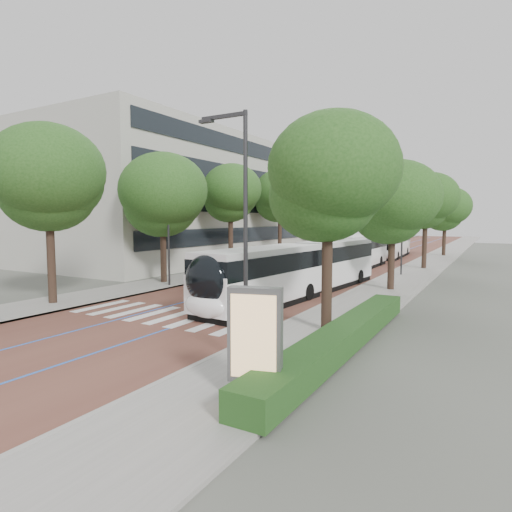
{
  "coord_description": "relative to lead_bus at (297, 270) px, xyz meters",
  "views": [
    {
      "loc": [
        13.86,
        -14.66,
        4.75
      ],
      "look_at": [
        0.52,
        8.63,
        2.4
      ],
      "focal_mm": 30.0,
      "sensor_mm": 36.0,
      "label": 1
    }
  ],
  "objects": [
    {
      "name": "ground",
      "position": [
        -3.21,
        -9.02,
        -1.63
      ],
      "size": [
        160.0,
        160.0,
        0.0
      ],
      "primitive_type": "plane",
      "color": "#51544C",
      "rests_on": "ground"
    },
    {
      "name": "road",
      "position": [
        -3.21,
        30.98,
        -1.62
      ],
      "size": [
        11.0,
        140.0,
        0.02
      ],
      "primitive_type": "cube",
      "color": "brown",
      "rests_on": "ground"
    },
    {
      "name": "sidewalk_left",
      "position": [
        -10.71,
        30.98,
        -1.57
      ],
      "size": [
        4.0,
        140.0,
        0.12
      ],
      "primitive_type": "cube",
      "color": "gray",
      "rests_on": "ground"
    },
    {
      "name": "sidewalk_right",
      "position": [
        4.29,
        30.98,
        -1.57
      ],
      "size": [
        4.0,
        140.0,
        0.12
      ],
      "primitive_type": "cube",
      "color": "gray",
      "rests_on": "ground"
    },
    {
      "name": "kerb_left",
      "position": [
        -8.81,
        30.98,
        -1.57
      ],
      "size": [
        0.2,
        140.0,
        0.14
      ],
      "primitive_type": "cube",
      "color": "gray",
      "rests_on": "ground"
    },
    {
      "name": "kerb_right",
      "position": [
        2.39,
        30.98,
        -1.57
      ],
      "size": [
        0.2,
        140.0,
        0.14
      ],
      "primitive_type": "cube",
      "color": "gray",
      "rests_on": "ground"
    },
    {
      "name": "zebra_crossing",
      "position": [
        -3.01,
        -8.02,
        -1.6
      ],
      "size": [
        10.55,
        3.6,
        0.01
      ],
      "color": "silver",
      "rests_on": "ground"
    },
    {
      "name": "lane_line_left",
      "position": [
        -4.81,
        30.98,
        -1.6
      ],
      "size": [
        0.12,
        126.0,
        0.01
      ],
      "primitive_type": "cube",
      "color": "blue",
      "rests_on": "road"
    },
    {
      "name": "lane_line_right",
      "position": [
        -1.61,
        30.98,
        -1.6
      ],
      "size": [
        0.12,
        126.0,
        0.01
      ],
      "primitive_type": "cube",
      "color": "blue",
      "rests_on": "road"
    },
    {
      "name": "office_building",
      "position": [
        -22.68,
        18.98,
        5.37
      ],
      "size": [
        18.11,
        40.0,
        14.0
      ],
      "color": "#ADACA0",
      "rests_on": "ground"
    },
    {
      "name": "hedge",
      "position": [
        5.89,
        -9.02,
        -1.11
      ],
      "size": [
        1.2,
        14.0,
        0.8
      ],
      "primitive_type": "cube",
      "color": "#1D4517",
      "rests_on": "sidewalk_right"
    },
    {
      "name": "streetlight_near",
      "position": [
        3.41,
        -12.02,
        3.19
      ],
      "size": [
        1.82,
        0.2,
        8.0
      ],
      "color": "#2B2B2E",
      "rests_on": "sidewalk_right"
    },
    {
      "name": "streetlight_far",
      "position": [
        3.41,
        12.98,
        3.19
      ],
      "size": [
        1.82,
        0.2,
        8.0
      ],
      "color": "#2B2B2E",
      "rests_on": "sidewalk_right"
    },
    {
      "name": "lamp_post_left",
      "position": [
        -9.31,
        -1.02,
        2.49
      ],
      "size": [
        0.14,
        0.14,
        8.0
      ],
      "primitive_type": "cylinder",
      "color": "#2B2B2E",
      "rests_on": "sidewalk_left"
    },
    {
      "name": "trees_left",
      "position": [
        -10.71,
        15.53,
        5.01
      ],
      "size": [
        6.32,
        60.81,
        9.62
      ],
      "color": "black",
      "rests_on": "ground"
    },
    {
      "name": "trees_right",
      "position": [
        4.49,
        13.87,
        4.24
      ],
      "size": [
        5.67,
        47.48,
        8.44
      ],
      "color": "black",
      "rests_on": "ground"
    },
    {
      "name": "lead_bus",
      "position": [
        0.0,
        0.0,
        0.0
      ],
      "size": [
        4.06,
        18.54,
        3.2
      ],
      "rotation": [
        0.0,
        0.0,
        -0.09
      ],
      "color": "black",
      "rests_on": "ground"
    },
    {
      "name": "bus_queued_0",
      "position": [
        -0.96,
        15.68,
        -0.0
      ],
      "size": [
        2.56,
        12.4,
        3.2
      ],
      "rotation": [
        0.0,
        0.0,
        0.0
      ],
      "color": "white",
      "rests_on": "ground"
    },
    {
      "name": "bus_queued_1",
      "position": [
        -0.84,
        30.06,
        -0.0
      ],
      "size": [
        3.04,
        12.49,
        3.2
      ],
      "rotation": [
        0.0,
        0.0,
        0.04
      ],
      "color": "white",
      "rests_on": "ground"
    },
    {
      "name": "ad_panel",
      "position": [
        5.3,
        -14.38,
        0.01
      ],
      "size": [
        1.44,
        0.74,
        2.89
      ],
      "rotation": [
        0.0,
        0.0,
        0.28
      ],
      "color": "#59595B",
      "rests_on": "sidewalk_right"
    }
  ]
}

